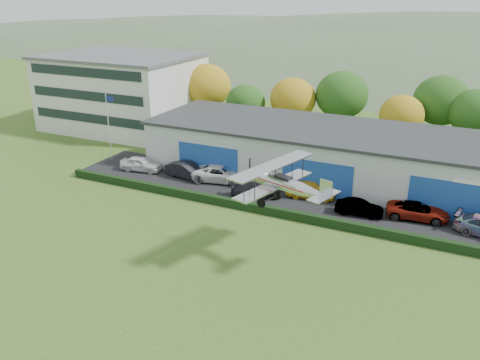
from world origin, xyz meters
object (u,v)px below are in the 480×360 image
at_px(car_0, 141,164).
at_px(car_5, 359,208).
at_px(office_block, 123,91).
at_px(car_4, 311,190).
at_px(biplane, 284,183).
at_px(car_1, 187,170).
at_px(car_2, 221,174).
at_px(hangar, 334,153).
at_px(car_6, 418,211).
at_px(car_3, 256,190).
at_px(flagpole, 109,121).

relative_size(car_0, car_5, 1.11).
height_order(office_block, car_4, office_block).
height_order(car_0, biplane, biplane).
bearing_deg(biplane, car_1, 159.79).
bearing_deg(car_2, car_4, -103.84).
bearing_deg(hangar, car_0, -159.28).
bearing_deg(car_6, hangar, 46.50).
distance_m(office_block, car_3, 32.19).
bearing_deg(car_4, car_1, 82.18).
distance_m(car_2, car_3, 5.38).
distance_m(car_3, car_6, 14.92).
bearing_deg(biplane, car_4, 113.68).
bearing_deg(car_1, car_4, -78.62).
distance_m(car_1, car_5, 18.71).
relative_size(hangar, car_0, 8.76).
bearing_deg(car_3, car_1, 56.21).
relative_size(hangar, flagpole, 5.08).
bearing_deg(car_3, car_5, -112.72).
xyz_separation_m(office_block, car_3, (27.75, -15.70, -4.46)).
relative_size(hangar, car_4, 8.49).
relative_size(car_2, car_3, 1.24).
bearing_deg(car_5, car_0, 82.68).
height_order(flagpole, car_5, flagpole).
xyz_separation_m(car_1, car_2, (3.73, 0.64, -0.00)).
distance_m(hangar, biplane, 18.74).
relative_size(car_0, biplane, 0.56).
relative_size(car_0, car_3, 0.96).
height_order(car_3, biplane, biplane).
height_order(car_1, car_4, car_1).
height_order(office_block, car_5, office_block).
relative_size(flagpole, car_0, 1.73).
bearing_deg(car_4, car_3, 102.81).
distance_m(car_3, car_5, 10.01).
relative_size(car_1, biplane, 0.61).
bearing_deg(car_2, car_6, -105.03).
bearing_deg(hangar, biplane, -86.41).
height_order(office_block, car_3, office_block).
xyz_separation_m(hangar, car_4, (-0.33, -6.59, -1.79)).
relative_size(flagpole, car_3, 1.66).
distance_m(office_block, car_0, 20.14).
xyz_separation_m(car_3, car_6, (14.84, 1.61, 0.04)).
distance_m(car_0, car_6, 29.29).
bearing_deg(hangar, car_6, -36.40).
bearing_deg(biplane, car_0, 168.84).
height_order(car_4, car_6, car_4).
bearing_deg(car_4, biplane, 176.98).
xyz_separation_m(car_0, car_4, (19.37, 0.86, 0.02)).
distance_m(car_0, car_3, 14.50).
bearing_deg(car_0, car_4, -96.80).
xyz_separation_m(car_0, biplane, (20.85, -10.93, 5.28)).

